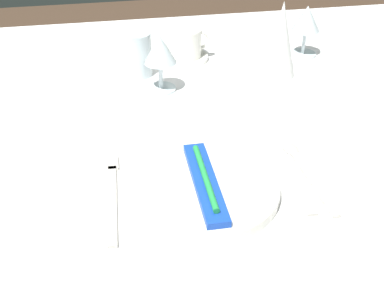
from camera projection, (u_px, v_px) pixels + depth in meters
name	position (u px, v px, depth m)	size (l,w,h in m)	color
dining_table	(168.00, 145.00, 1.13)	(1.80, 1.11, 0.74)	white
dinner_plate	(205.00, 190.00, 0.86)	(0.24, 0.24, 0.02)	white
toothbrush_package	(205.00, 181.00, 0.85)	(0.04, 0.21, 0.02)	blue
fork_outer	(112.00, 193.00, 0.86)	(0.03, 0.23, 0.00)	beige
dinner_knife	(290.00, 176.00, 0.90)	(0.02, 0.22, 0.00)	beige
spoon_soup	(303.00, 167.00, 0.92)	(0.03, 0.21, 0.01)	beige
saucer_left	(183.00, 58.00, 1.30)	(0.12, 0.12, 0.01)	white
coffee_cup_left	(184.00, 43.00, 1.28)	(0.11, 0.09, 0.07)	white
wine_glass_centre	(161.00, 52.00, 1.12)	(0.07, 0.07, 0.13)	silver
wine_glass_left	(306.00, 22.00, 1.28)	(0.07, 0.07, 0.13)	silver
drink_tumbler	(137.00, 54.00, 1.21)	(0.07, 0.07, 0.10)	silver
napkin_folded	(281.00, 39.00, 1.18)	(0.08, 0.08, 0.18)	white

